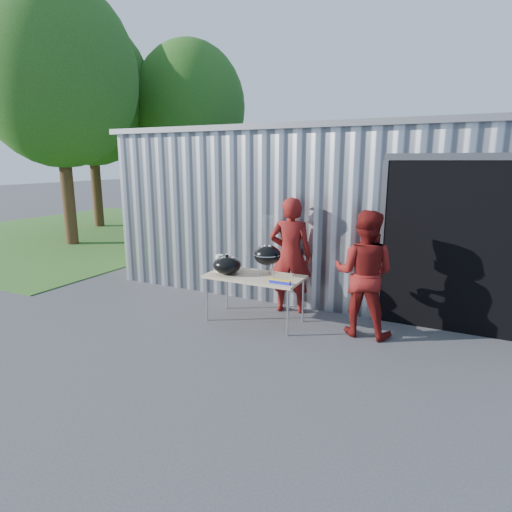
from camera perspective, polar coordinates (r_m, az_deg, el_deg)
The scene contains 14 objects.
ground at distance 6.43m, azimuth -6.04°, elevation -10.30°, with size 80.00×80.00×0.00m, color #3A3A3D.
building at distance 9.89m, azimuth 12.93°, elevation 6.75°, with size 8.20×6.20×3.10m.
grass_patch at distance 16.61m, azimuth -21.40°, elevation 3.15°, with size 10.00×12.00×0.02m, color #2D591E.
tree_left at distance 14.18m, azimuth -25.04°, elevation 21.05°, with size 4.49×4.49×7.44m.
tree_mid at distance 17.63m, azimuth -21.38°, elevation 19.57°, with size 4.52×4.52×7.48m.
tree_far at distance 17.14m, azimuth -8.80°, elevation 19.04°, with size 4.12×4.12×6.83m.
folding_table at distance 6.66m, azimuth -0.18°, elevation -2.95°, with size 1.50×0.75×0.75m.
kettle_grill at distance 6.53m, azimuth 1.50°, elevation 0.91°, with size 0.42×0.42×0.93m.
grill_lid at distance 6.73m, azimuth -3.88°, elevation -1.20°, with size 0.44×0.44×0.32m.
paper_towels at distance 6.86m, azimuth -4.89°, elevation -0.98°, with size 0.12×0.12×0.28m, color white.
white_tub at distance 7.03m, azimuth -3.57°, elevation -1.37°, with size 0.20×0.15×0.10m, color white.
foil_box at distance 6.20m, azimuth 3.21°, elevation -3.46°, with size 0.32×0.05×0.06m.
person_cook at distance 7.08m, azimuth 4.62°, elevation 0.06°, with size 0.70×0.46×1.93m, color maroon.
person_bystander at distance 6.32m, azimuth 14.19°, elevation -2.29°, with size 0.89×0.69×1.83m, color maroon.
Camera 1 is at (3.22, -4.98, 2.50)m, focal length 30.00 mm.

